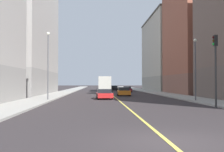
# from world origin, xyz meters

# --- Properties ---
(ground_plane) EXTENTS (400.00, 400.00, 0.00)m
(ground_plane) POSITION_xyz_m (0.00, 0.00, 0.00)
(ground_plane) COLOR #2F292B
(ground_plane) RESTS_ON ground
(sidewalk_left) EXTENTS (3.77, 168.00, 0.15)m
(sidewalk_left) POSITION_xyz_m (9.45, 49.00, 0.07)
(sidewalk_left) COLOR #9E9B93
(sidewalk_left) RESTS_ON ground
(sidewalk_right) EXTENTS (3.77, 168.00, 0.15)m
(sidewalk_right) POSITION_xyz_m (-9.45, 49.00, 0.07)
(sidewalk_right) COLOR #9E9B93
(sidewalk_right) RESTS_ON ground
(lane_center_stripe) EXTENTS (0.16, 154.00, 0.01)m
(lane_center_stripe) POSITION_xyz_m (0.00, 49.00, 0.01)
(lane_center_stripe) COLOR #E5D14C
(lane_center_stripe) RESTS_ON ground
(building_left_mid) EXTENTS (10.80, 16.85, 22.05)m
(building_left_mid) POSITION_xyz_m (16.59, 39.98, 11.04)
(building_left_mid) COLOR brown
(building_left_mid) RESTS_ON ground
(building_left_far) EXTENTS (10.80, 25.69, 19.50)m
(building_left_far) POSITION_xyz_m (16.59, 62.59, 9.76)
(building_left_far) COLOR #9D9688
(building_left_far) RESTS_ON ground
(building_right_midblock) EXTENTS (10.80, 25.24, 23.41)m
(building_right_midblock) POSITION_xyz_m (-16.59, 40.21, 11.71)
(building_right_midblock) COLOR gray
(building_right_midblock) RESTS_ON ground
(traffic_light_left_near) EXTENTS (0.40, 0.32, 5.98)m
(traffic_light_left_near) POSITION_xyz_m (7.14, 12.26, 3.87)
(traffic_light_left_near) COLOR #2D2D2D
(traffic_light_left_near) RESTS_ON ground
(street_lamp_left_near) EXTENTS (0.36, 0.36, 6.74)m
(street_lamp_left_near) POSITION_xyz_m (8.16, 19.69, 4.27)
(street_lamp_left_near) COLOR #4C4C51
(street_lamp_left_near) RESTS_ON ground
(street_lamp_right_near) EXTENTS (0.36, 0.36, 7.76)m
(street_lamp_right_near) POSITION_xyz_m (-8.16, 22.18, 4.80)
(street_lamp_right_near) COLOR #4C4C51
(street_lamp_right_near) RESTS_ON ground
(car_orange) EXTENTS (2.04, 4.01, 1.38)m
(car_orange) POSITION_xyz_m (1.66, 33.65, 0.67)
(car_orange) COLOR orange
(car_orange) RESTS_ON ground
(car_black) EXTENTS (1.91, 4.16, 1.36)m
(car_black) POSITION_xyz_m (1.61, 58.95, 0.66)
(car_black) COLOR black
(car_black) RESTS_ON ground
(car_red) EXTENTS (2.11, 4.63, 1.27)m
(car_red) POSITION_xyz_m (-1.61, 25.58, 0.62)
(car_red) COLOR red
(car_red) RESTS_ON ground
(car_maroon) EXTENTS (1.93, 4.37, 1.27)m
(car_maroon) POSITION_xyz_m (4.09, 50.84, 0.62)
(car_maroon) COLOR maroon
(car_maroon) RESTS_ON ground
(box_truck) EXTENTS (2.43, 7.18, 3.25)m
(box_truck) POSITION_xyz_m (-1.14, 43.48, 1.70)
(box_truck) COLOR beige
(box_truck) RESTS_ON ground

